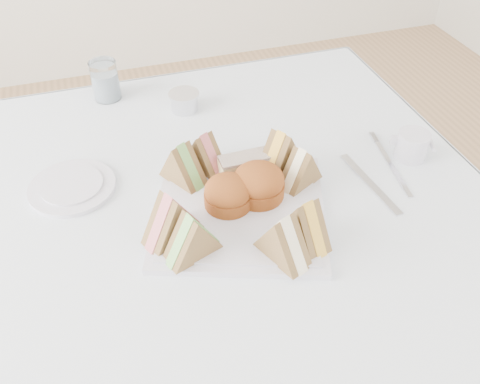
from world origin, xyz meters
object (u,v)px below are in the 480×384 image
object	(u,v)px
serving_plate	(240,210)
water_glass	(105,80)
table	(229,318)
creamer_jug	(412,145)

from	to	relation	value
serving_plate	water_glass	bearing A→B (deg)	130.74
table	serving_plate	distance (m)	0.38
table	water_glass	size ratio (longest dim) A/B	9.61
table	serving_plate	bearing A→B (deg)	-64.58
water_glass	creamer_jug	world-z (taller)	water_glass
serving_plate	water_glass	distance (m)	0.51
creamer_jug	water_glass	bearing A→B (deg)	164.25
water_glass	serving_plate	bearing A→B (deg)	-69.04
serving_plate	table	bearing A→B (deg)	135.21
water_glass	creamer_jug	xyz separation A→B (m)	(0.57, -0.42, -0.02)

